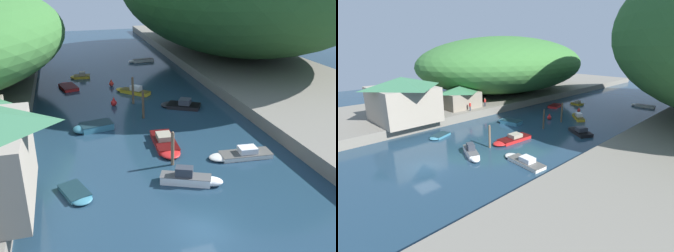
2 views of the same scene
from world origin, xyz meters
The scene contains 19 objects.
water_surface centered at (0.00, 30.00, 0.00)m, with size 130.00×130.00×0.00m, color #1E384C.
right_bank centered at (23.37, 30.00, 0.75)m, with size 22.00×120.00×1.50m.
boat_open_rowboat centered at (1.19, 5.88, 0.47)m, with size 5.22×3.22×1.47m.
boat_red_skiff centered at (0.99, 13.23, 0.33)m, with size 2.39×6.53×1.03m.
boat_moored_right centered at (5.89, 23.87, 0.36)m, with size 5.48×4.39×1.18m.
boat_white_cruiser centered at (1.08, 31.48, 0.37)m, with size 4.87×4.88×1.21m.
boat_near_quay centered at (-5.57, 41.91, 0.31)m, with size 3.30×1.98×1.03m.
boat_yellow_tender centered at (7.09, 9.07, 0.31)m, with size 6.14×2.21×1.01m.
boat_navy_launch centered at (-8.06, 6.56, 0.19)m, with size 2.82×3.99×0.38m.
boat_far_upstream centered at (-5.74, 19.48, 0.36)m, with size 4.67×2.89×0.73m.
boat_cabin_cruiser centered at (-7.76, 36.76, 0.23)m, with size 3.15×4.98×0.47m.
boat_mid_channel centered at (6.27, 50.53, 0.28)m, with size 5.10×1.71×0.57m.
mooring_post_nearest centered at (0.58, 9.42, 1.65)m, with size 0.30×0.30×3.28m.
mooring_post_middle centered at (0.53, 21.47, 1.72)m, with size 0.29×0.29×3.42m.
mooring_post_fourth centered at (0.37, 26.97, 1.84)m, with size 0.29×0.29×3.66m.
channel_buoy_near centered at (-1.30, 35.90, 0.42)m, with size 0.71×0.71×1.07m.
channel_buoy_far centered at (-2.23, 26.81, 0.46)m, with size 0.79×0.79×1.18m.
person_on_quay centered at (-14.40, 21.14, 2.47)m, with size 0.25×0.39×1.69m.
person_by_boathouse centered at (-13.46, 16.66, 2.47)m, with size 0.31×0.42×1.69m.
Camera 1 is at (-8.01, -19.29, 16.31)m, focal length 40.00 mm.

